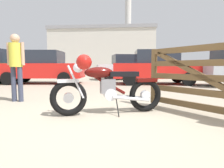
% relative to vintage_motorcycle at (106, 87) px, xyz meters
% --- Properties ---
extents(ground_plane, '(80.00, 80.00, 0.00)m').
position_rel_vintage_motorcycle_xyz_m(ground_plane, '(0.05, -0.32, -0.49)').
color(ground_plane, tan).
extents(vintage_motorcycle, '(2.05, 0.81, 1.07)m').
position_rel_vintage_motorcycle_xyz_m(vintage_motorcycle, '(0.00, 0.00, 0.00)').
color(vintage_motorcycle, black).
rests_on(vintage_motorcycle, ground_plane).
extents(bystander, '(0.45, 0.30, 1.66)m').
position_rel_vintage_motorcycle_xyz_m(bystander, '(-2.24, 1.29, 0.53)').
color(bystander, '#383D51').
rests_on(bystander, ground_plane).
extents(blue_hatchback_right, '(4.29, 2.10, 1.67)m').
position_rel_vintage_motorcycle_xyz_m(blue_hatchback_right, '(2.36, 6.00, 0.34)').
color(blue_hatchback_right, black).
rests_on(blue_hatchback_right, ground_plane).
extents(dark_sedan_left, '(4.41, 2.41, 1.67)m').
position_rel_vintage_motorcycle_xyz_m(dark_sedan_left, '(1.31, 9.40, 0.34)').
color(dark_sedan_left, black).
rests_on(dark_sedan_left, ground_plane).
extents(pale_sedan_back, '(4.25, 2.01, 1.67)m').
position_rel_vintage_motorcycle_xyz_m(pale_sedan_back, '(-3.43, 6.39, 0.34)').
color(pale_sedan_back, black).
rests_on(pale_sedan_back, ground_plane).
extents(industrial_building, '(17.84, 15.58, 15.15)m').
position_rel_vintage_motorcycle_xyz_m(industrial_building, '(-0.65, 31.51, 3.08)').
color(industrial_building, beige).
rests_on(industrial_building, ground_plane).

